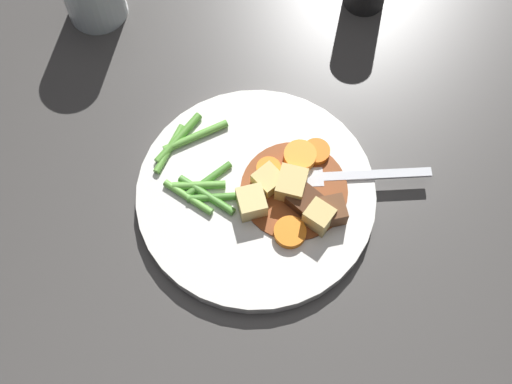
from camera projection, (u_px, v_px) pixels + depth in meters
ground_plane at (256, 198)px, 0.74m from camera, size 3.00×3.00×0.00m
dinner_plate at (256, 195)px, 0.73m from camera, size 0.25×0.25×0.02m
stew_sauce at (294, 190)px, 0.72m from camera, size 0.11×0.11×0.00m
carrot_slice_0 at (290, 232)px, 0.70m from camera, size 0.05×0.05×0.01m
carrot_slice_1 at (300, 157)px, 0.73m from camera, size 0.04×0.04×0.01m
carrot_slice_2 at (269, 169)px, 0.73m from camera, size 0.03×0.03×0.01m
carrot_slice_3 at (316, 152)px, 0.73m from camera, size 0.04×0.04×0.01m
potato_chunk_0 at (255, 203)px, 0.70m from camera, size 0.04×0.04×0.02m
potato_chunk_1 at (268, 180)px, 0.72m from camera, size 0.04×0.04×0.02m
potato_chunk_2 at (291, 185)px, 0.71m from camera, size 0.03×0.03×0.03m
potato_chunk_3 at (319, 217)px, 0.69m from camera, size 0.03×0.03×0.03m
meat_chunk_0 at (332, 211)px, 0.70m from camera, size 0.04×0.04×0.02m
meat_chunk_1 at (304, 197)px, 0.71m from camera, size 0.04×0.04×0.02m
green_bean_0 at (188, 197)px, 0.71m from camera, size 0.06×0.03×0.01m
green_bean_1 at (223, 197)px, 0.71m from camera, size 0.07×0.03×0.01m
green_bean_2 at (178, 138)px, 0.74m from camera, size 0.03×0.07×0.01m
green_bean_3 at (196, 136)px, 0.74m from camera, size 0.06×0.06×0.01m
green_bean_4 at (209, 180)px, 0.72m from camera, size 0.04×0.05×0.01m
green_bean_5 at (169, 149)px, 0.74m from camera, size 0.02×0.06×0.01m
green_bean_6 at (207, 195)px, 0.72m from camera, size 0.07×0.03×0.01m
green_bean_7 at (199, 185)px, 0.72m from camera, size 0.06×0.02×0.01m
fork at (343, 176)px, 0.73m from camera, size 0.17×0.07×0.00m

